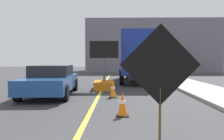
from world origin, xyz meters
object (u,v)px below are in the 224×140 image
(traffic_cone_mid_lane, at_px, (113,89))
(traffic_cone_near_sign, at_px, (122,104))
(arrow_board_trailer, at_px, (104,81))
(highway_guide_sign, at_px, (151,44))
(box_truck, at_px, (137,57))
(roadwork_sign, at_px, (160,67))
(pickup_car, at_px, (51,80))

(traffic_cone_mid_lane, bearing_deg, traffic_cone_near_sign, -84.37)
(arrow_board_trailer, xyz_separation_m, highway_guide_sign, (4.40, 12.20, 2.94))
(box_truck, height_order, traffic_cone_near_sign, box_truck)
(box_truck, bearing_deg, traffic_cone_mid_lane, -103.26)
(highway_guide_sign, xyz_separation_m, traffic_cone_near_sign, (-3.53, -18.44, -3.07))
(roadwork_sign, relative_size, arrow_board_trailer, 0.86)
(roadwork_sign, distance_m, highway_guide_sign, 20.70)
(arrow_board_trailer, distance_m, traffic_cone_near_sign, 6.30)
(box_truck, xyz_separation_m, pickup_car, (-4.58, -6.51, -1.18))
(pickup_car, bearing_deg, roadwork_sign, -56.70)
(roadwork_sign, xyz_separation_m, box_truck, (0.66, 12.47, 0.41))
(roadwork_sign, relative_size, pickup_car, 0.47)
(traffic_cone_near_sign, bearing_deg, arrow_board_trailer, 97.96)
(traffic_cone_near_sign, bearing_deg, pickup_car, 128.82)
(roadwork_sign, xyz_separation_m, arrow_board_trailer, (-1.58, 8.21, -0.99))
(pickup_car, bearing_deg, traffic_cone_near_sign, -51.18)
(roadwork_sign, height_order, pickup_car, roadwork_sign)
(arrow_board_trailer, relative_size, traffic_cone_mid_lane, 3.68)
(pickup_car, bearing_deg, highway_guide_sign, 64.98)
(highway_guide_sign, bearing_deg, roadwork_sign, -97.87)
(traffic_cone_near_sign, relative_size, traffic_cone_mid_lane, 0.97)
(pickup_car, height_order, traffic_cone_near_sign, pickup_car)
(traffic_cone_near_sign, height_order, traffic_cone_mid_lane, traffic_cone_mid_lane)
(roadwork_sign, bearing_deg, highway_guide_sign, 82.13)
(arrow_board_trailer, height_order, highway_guide_sign, highway_guide_sign)
(arrow_board_trailer, distance_m, highway_guide_sign, 13.30)
(box_truck, xyz_separation_m, highway_guide_sign, (2.16, 7.94, 1.54))
(box_truck, relative_size, traffic_cone_mid_lane, 10.42)
(highway_guide_sign, bearing_deg, pickup_car, -115.02)
(roadwork_sign, distance_m, traffic_cone_near_sign, 2.37)
(box_truck, distance_m, highway_guide_sign, 8.37)
(arrow_board_trailer, distance_m, traffic_cone_mid_lane, 2.98)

